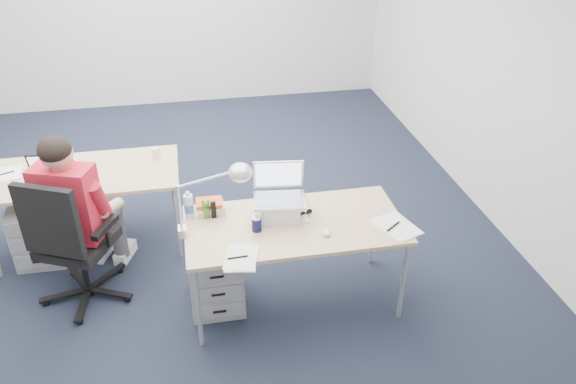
{
  "coord_description": "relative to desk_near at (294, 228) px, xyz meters",
  "views": [
    {
      "loc": [
        0.2,
        -4.31,
        3.03
      ],
      "look_at": [
        0.89,
        -0.71,
        0.85
      ],
      "focal_mm": 35.0,
      "sensor_mm": 36.0,
      "label": 1
    }
  ],
  "objects": [
    {
      "name": "headphones",
      "position": [
        0.03,
        0.28,
        0.07
      ],
      "size": [
        0.29,
        0.26,
        0.04
      ],
      "primitive_type": null,
      "rotation": [
        0.0,
        0.0,
        0.39
      ],
      "color": "black",
      "rests_on": "desk_near"
    },
    {
      "name": "book_stack",
      "position": [
        -0.59,
        0.27,
        0.09
      ],
      "size": [
        0.25,
        0.21,
        0.09
      ],
      "primitive_type": "cube",
      "rotation": [
        0.0,
        0.0,
        -0.3
      ],
      "color": "silver",
      "rests_on": "desk_near"
    },
    {
      "name": "papers_right",
      "position": [
        0.71,
        -0.2,
        0.05
      ],
      "size": [
        0.33,
        0.39,
        0.01
      ],
      "primitive_type": "cube",
      "rotation": [
        0.0,
        0.0,
        0.34
      ],
      "color": "#ECE688",
      "rests_on": "desk_near"
    },
    {
      "name": "bear_figurine",
      "position": [
        -0.63,
        0.2,
        0.12
      ],
      "size": [
        0.08,
        0.07,
        0.15
      ],
      "primitive_type": null,
      "rotation": [
        0.0,
        0.0,
        -0.09
      ],
      "color": "#336A1C",
      "rests_on": "desk_near"
    },
    {
      "name": "computer_mouse",
      "position": [
        0.2,
        -0.18,
        0.06
      ],
      "size": [
        0.08,
        0.1,
        0.03
      ],
      "primitive_type": "ellipsoid",
      "rotation": [
        0.0,
        0.0,
        -0.22
      ],
      "color": "white",
      "rests_on": "desk_near"
    },
    {
      "name": "floor",
      "position": [
        -0.89,
        0.96,
        -0.68
      ],
      "size": [
        7.0,
        7.0,
        0.0
      ],
      "primitive_type": "plane",
      "color": "black",
      "rests_on": "ground"
    },
    {
      "name": "silver_laptop",
      "position": [
        -0.09,
        0.1,
        0.25
      ],
      "size": [
        0.41,
        0.34,
        0.4
      ],
      "primitive_type": null,
      "rotation": [
        0.0,
        0.0,
        -0.12
      ],
      "color": "silver",
      "rests_on": "desk_near"
    },
    {
      "name": "cordless_phone",
      "position": [
        -0.57,
        0.19,
        0.12
      ],
      "size": [
        0.04,
        0.03,
        0.14
      ],
      "primitive_type": "cube",
      "rotation": [
        0.0,
        0.0,
        0.11
      ],
      "color": "black",
      "rests_on": "desk_near"
    },
    {
      "name": "dark_laptop",
      "position": [
        -1.84,
        0.87,
        0.18
      ],
      "size": [
        0.41,
        0.4,
        0.27
      ],
      "primitive_type": null,
      "rotation": [
        0.0,
        0.0,
        -0.13
      ],
      "color": "black",
      "rests_on": "desk_far"
    },
    {
      "name": "wireless_keyboard",
      "position": [
        -0.03,
        0.03,
        0.05
      ],
      "size": [
        0.28,
        0.12,
        0.01
      ],
      "primitive_type": "cube",
      "rotation": [
        0.0,
        0.0,
        -0.03
      ],
      "color": "white",
      "rests_on": "desk_near"
    },
    {
      "name": "drawer_pedestal_near",
      "position": [
        -0.6,
        0.1,
        -0.41
      ],
      "size": [
        0.4,
        0.5,
        0.55
      ],
      "primitive_type": "cube",
      "color": "#A6A9AB",
      "rests_on": "ground"
    },
    {
      "name": "office_chair",
      "position": [
        -1.63,
        0.34,
        -0.36
      ],
      "size": [
        0.95,
        0.95,
        1.14
      ],
      "rotation": [
        0.0,
        0.0,
        -0.43
      ],
      "color": "black",
      "rests_on": "ground"
    },
    {
      "name": "drawer_pedestal_far",
      "position": [
        -2.04,
        0.99,
        -0.41
      ],
      "size": [
        0.4,
        0.5,
        0.55
      ],
      "primitive_type": "cube",
      "color": "#A6A9AB",
      "rests_on": "ground"
    },
    {
      "name": "far_cup",
      "position": [
        -1.0,
        1.25,
        0.1
      ],
      "size": [
        0.09,
        0.09,
        0.1
      ],
      "primitive_type": "cylinder",
      "rotation": [
        0.0,
        0.0,
        0.27
      ],
      "color": "white",
      "rests_on": "desk_far"
    },
    {
      "name": "papers_left",
      "position": [
        -0.44,
        -0.35,
        0.05
      ],
      "size": [
        0.27,
        0.34,
        0.01
      ],
      "primitive_type": "cube",
      "rotation": [
        0.0,
        0.0,
        -0.25
      ],
      "color": "#ECE688",
      "rests_on": "desk_near"
    },
    {
      "name": "seated_person",
      "position": [
        -1.57,
        0.52,
        0.01
      ],
      "size": [
        0.61,
        0.84,
        1.38
      ],
      "rotation": [
        0.0,
        0.0,
        -0.35
      ],
      "color": "red",
      "rests_on": "ground"
    },
    {
      "name": "desk_near",
      "position": [
        0.0,
        0.0,
        0.0
      ],
      "size": [
        1.6,
        0.8,
        0.73
      ],
      "color": "tan",
      "rests_on": "ground"
    },
    {
      "name": "desk_lamp",
      "position": [
        -0.64,
        -0.0,
        0.32
      ],
      "size": [
        0.52,
        0.35,
        0.55
      ],
      "primitive_type": null,
      "rotation": [
        0.0,
        0.0,
        -0.39
      ],
      "color": "silver",
      "rests_on": "desk_near"
    },
    {
      "name": "can_koozie",
      "position": [
        -0.28,
        -0.04,
        0.1
      ],
      "size": [
        0.09,
        0.09,
        0.11
      ],
      "primitive_type": "cylinder",
      "rotation": [
        0.0,
        0.0,
        -0.33
      ],
      "color": "#13173C",
      "rests_on": "desk_near"
    },
    {
      "name": "sunglasses",
      "position": [
        0.11,
        0.09,
        0.06
      ],
      "size": [
        0.12,
        0.09,
        0.03
      ],
      "primitive_type": null,
      "rotation": [
        0.0,
        0.0,
        0.44
      ],
      "color": "black",
      "rests_on": "desk_near"
    },
    {
      "name": "desk_far",
      "position": [
        -1.62,
        1.1,
        0.0
      ],
      "size": [
        1.6,
        0.8,
        0.73
      ],
      "color": "tan",
      "rests_on": "ground"
    },
    {
      "name": "room",
      "position": [
        -0.89,
        0.96,
        1.03
      ],
      "size": [
        6.02,
        7.02,
        2.8
      ],
      "color": "beige",
      "rests_on": "ground"
    },
    {
      "name": "far_papers",
      "position": [
        -2.23,
        1.18,
        0.05
      ],
      "size": [
        0.22,
        0.29,
        0.01
      ],
      "primitive_type": "cube",
      "rotation": [
        0.0,
        0.0,
        0.17
      ],
      "color": "white",
      "rests_on": "desk_far"
    },
    {
      "name": "water_bottle",
      "position": [
        -0.75,
        0.22,
        0.16
      ],
      "size": [
        0.09,
        0.09,
        0.22
      ],
      "primitive_type": "cylinder",
      "rotation": [
        0.0,
        0.0,
        -0.39
      ],
      "color": "silver",
      "rests_on": "desk_near"
    }
  ]
}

